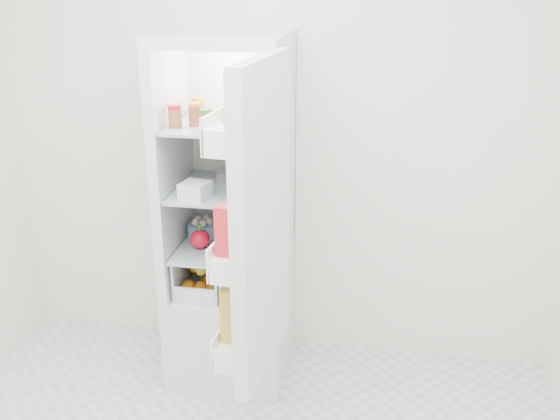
% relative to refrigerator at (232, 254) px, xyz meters
% --- Properties ---
extents(room_walls, '(3.02, 3.02, 2.61)m').
position_rel_refrigerator_xyz_m(room_walls, '(0.20, -1.25, 0.93)').
color(room_walls, white).
rests_on(room_walls, ground).
extents(refrigerator, '(0.60, 0.60, 1.80)m').
position_rel_refrigerator_xyz_m(refrigerator, '(0.00, 0.00, 0.00)').
color(refrigerator, silver).
rests_on(refrigerator, ground).
extents(shelf_low, '(0.49, 0.53, 0.01)m').
position_rel_refrigerator_xyz_m(shelf_low, '(-0.00, -0.06, 0.07)').
color(shelf_low, '#9DAFB8').
rests_on(shelf_low, refrigerator).
extents(shelf_mid, '(0.49, 0.53, 0.02)m').
position_rel_refrigerator_xyz_m(shelf_mid, '(-0.00, -0.06, 0.38)').
color(shelf_mid, '#9DAFB8').
rests_on(shelf_mid, refrigerator).
extents(shelf_top, '(0.49, 0.53, 0.02)m').
position_rel_refrigerator_xyz_m(shelf_top, '(-0.00, -0.06, 0.71)').
color(shelf_top, '#9DAFB8').
rests_on(shelf_top, refrigerator).
extents(crisper_left, '(0.23, 0.46, 0.22)m').
position_rel_refrigerator_xyz_m(crisper_left, '(-0.12, -0.06, -0.06)').
color(crisper_left, silver).
rests_on(crisper_left, refrigerator).
extents(crisper_right, '(0.23, 0.46, 0.22)m').
position_rel_refrigerator_xyz_m(crisper_right, '(0.12, -0.06, -0.06)').
color(crisper_right, silver).
rests_on(crisper_right, refrigerator).
extents(condiment_jars, '(0.46, 0.34, 0.08)m').
position_rel_refrigerator_xyz_m(condiment_jars, '(-0.01, -0.12, 0.76)').
color(condiment_jars, '#B21919').
rests_on(condiment_jars, shelf_top).
extents(squeeze_bottle, '(0.07, 0.07, 0.18)m').
position_rel_refrigerator_xyz_m(squeeze_bottle, '(0.21, 0.05, 0.81)').
color(squeeze_bottle, white).
rests_on(squeeze_bottle, shelf_top).
extents(tub_white, '(0.15, 0.15, 0.08)m').
position_rel_refrigerator_xyz_m(tub_white, '(-0.11, -0.24, 0.43)').
color(tub_white, silver).
rests_on(tub_white, shelf_mid).
extents(tin_red, '(0.11, 0.11, 0.06)m').
position_rel_refrigerator_xyz_m(tin_red, '(0.13, -0.28, 0.42)').
color(tin_red, red).
rests_on(tin_red, shelf_mid).
extents(foil_tray, '(0.18, 0.15, 0.04)m').
position_rel_refrigerator_xyz_m(foil_tray, '(-0.02, 0.09, 0.41)').
color(foil_tray, '#BABABE').
rests_on(foil_tray, shelf_mid).
extents(tub_green, '(0.17, 0.19, 0.09)m').
position_rel_refrigerator_xyz_m(tub_green, '(0.17, -0.03, 0.44)').
color(tub_green, '#408D59').
rests_on(tub_green, shelf_mid).
extents(red_cabbage, '(0.17, 0.17, 0.17)m').
position_rel_refrigerator_xyz_m(red_cabbage, '(0.05, 0.04, 0.17)').
color(red_cabbage, '#511B49').
rests_on(red_cabbage, shelf_low).
extents(bell_pepper, '(0.10, 0.10, 0.10)m').
position_rel_refrigerator_xyz_m(bell_pepper, '(-0.13, -0.13, 0.13)').
color(bell_pepper, red).
rests_on(bell_pepper, shelf_low).
extents(mushroom_bowl, '(0.19, 0.19, 0.08)m').
position_rel_refrigerator_xyz_m(mushroom_bowl, '(-0.16, 0.02, 0.12)').
color(mushroom_bowl, '#7BA2B8').
rests_on(mushroom_bowl, shelf_low).
extents(citrus_pile, '(0.20, 0.31, 0.16)m').
position_rel_refrigerator_xyz_m(citrus_pile, '(-0.12, -0.09, -0.08)').
color(citrus_pile, orange).
rests_on(citrus_pile, refrigerator).
extents(veg_pile, '(0.16, 0.30, 0.10)m').
position_rel_refrigerator_xyz_m(veg_pile, '(0.13, -0.06, -0.10)').
color(veg_pile, '#234D19').
rests_on(veg_pile, refrigerator).
extents(fridge_door, '(0.23, 0.60, 1.30)m').
position_rel_refrigerator_xyz_m(fridge_door, '(0.27, -0.64, 0.43)').
color(fridge_door, silver).
rests_on(fridge_door, refrigerator).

